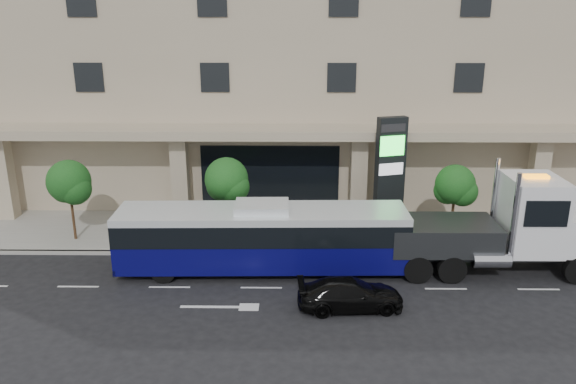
# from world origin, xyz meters

# --- Properties ---
(ground) EXTENTS (120.00, 120.00, 0.00)m
(ground) POSITION_xyz_m (0.00, 0.00, 0.00)
(ground) COLOR black
(ground) RESTS_ON ground
(sidewalk) EXTENTS (120.00, 6.00, 0.15)m
(sidewalk) POSITION_xyz_m (0.00, 5.00, 0.07)
(sidewalk) COLOR gray
(sidewalk) RESTS_ON ground
(curb) EXTENTS (120.00, 0.30, 0.15)m
(curb) POSITION_xyz_m (0.00, 2.00, 0.07)
(curb) COLOR gray
(curb) RESTS_ON ground
(convention_center) EXTENTS (60.00, 17.60, 20.00)m
(convention_center) POSITION_xyz_m (-0.00, 15.42, 9.97)
(convention_center) COLOR tan
(convention_center) RESTS_ON ground
(tree_left) EXTENTS (2.27, 2.20, 4.22)m
(tree_left) POSITION_xyz_m (-9.97, 3.59, 3.11)
(tree_left) COLOR #422B19
(tree_left) RESTS_ON sidewalk
(tree_mid) EXTENTS (2.28, 2.20, 4.38)m
(tree_mid) POSITION_xyz_m (-1.97, 3.59, 3.26)
(tree_mid) COLOR #422B19
(tree_mid) RESTS_ON sidewalk
(tree_right) EXTENTS (2.10, 2.00, 4.04)m
(tree_right) POSITION_xyz_m (9.53, 3.59, 3.04)
(tree_right) COLOR #422B19
(tree_right) RESTS_ON sidewalk
(city_bus) EXTENTS (13.12, 3.04, 3.31)m
(city_bus) POSITION_xyz_m (-0.04, 0.22, 1.68)
(city_bus) COLOR black
(city_bus) RESTS_ON ground
(tow_truck) EXTENTS (11.08, 2.88, 5.06)m
(tow_truck) POSITION_xyz_m (11.06, 0.34, 2.08)
(tow_truck) COLOR #2D3033
(tow_truck) RESTS_ON ground
(black_sedan) EXTENTS (4.36, 2.04, 1.23)m
(black_sedan) POSITION_xyz_m (3.69, -3.19, 0.62)
(black_sedan) COLOR black
(black_sedan) RESTS_ON ground
(signage_pylon) EXTENTS (1.63, 0.98, 6.19)m
(signage_pylon) POSITION_xyz_m (6.44, 5.05, 3.29)
(signage_pylon) COLOR black
(signage_pylon) RESTS_ON sidewalk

